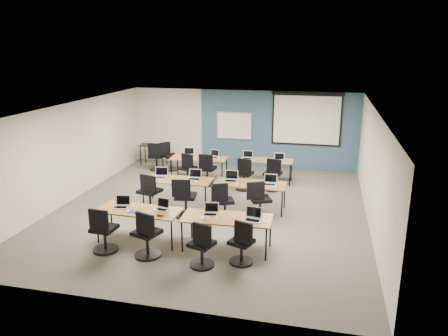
% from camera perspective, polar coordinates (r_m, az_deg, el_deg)
% --- Properties ---
extents(floor, '(8.00, 9.00, 0.02)m').
position_cam_1_polar(floor, '(11.63, -1.76, -5.46)').
color(floor, '#6B6354').
rests_on(floor, ground).
extents(ceiling, '(8.00, 9.00, 0.02)m').
position_cam_1_polar(ceiling, '(10.94, -1.88, 7.82)').
color(ceiling, white).
rests_on(ceiling, ground).
extents(wall_back, '(8.00, 0.04, 2.70)m').
position_cam_1_polar(wall_back, '(15.50, 2.49, 5.16)').
color(wall_back, beige).
rests_on(wall_back, ground).
extents(wall_front, '(8.00, 0.04, 2.70)m').
position_cam_1_polar(wall_front, '(7.20, -11.18, -8.08)').
color(wall_front, beige).
rests_on(wall_front, ground).
extents(wall_left, '(0.04, 9.00, 2.70)m').
position_cam_1_polar(wall_left, '(12.82, -19.38, 1.97)').
color(wall_left, beige).
rests_on(wall_left, ground).
extents(wall_right, '(0.04, 9.00, 2.70)m').
position_cam_1_polar(wall_right, '(10.92, 18.91, -0.31)').
color(wall_right, beige).
rests_on(wall_right, ground).
extents(blue_accent_panel, '(5.50, 0.04, 2.70)m').
position_cam_1_polar(blue_accent_panel, '(15.29, 7.09, 4.90)').
color(blue_accent_panel, '#3D5977').
rests_on(blue_accent_panel, wall_back).
extents(whiteboard, '(1.28, 0.03, 0.98)m').
position_cam_1_polar(whiteboard, '(15.46, 1.34, 5.52)').
color(whiteboard, '#9DA8AF').
rests_on(whiteboard, wall_back).
extents(projector_screen, '(2.40, 0.10, 1.82)m').
position_cam_1_polar(projector_screen, '(15.07, 10.75, 6.66)').
color(projector_screen, black).
rests_on(projector_screen, wall_back).
extents(training_table_front_left, '(1.84, 0.77, 0.73)m').
position_cam_1_polar(training_table_front_left, '(9.82, -11.03, -5.60)').
color(training_table_front_left, '#9F6C2B').
rests_on(training_table_front_left, floor).
extents(training_table_front_right, '(1.89, 0.79, 0.73)m').
position_cam_1_polar(training_table_front_right, '(9.23, 0.36, -6.72)').
color(training_table_front_right, '#A56132').
rests_on(training_table_front_right, floor).
extents(training_table_mid_left, '(1.86, 0.77, 0.73)m').
position_cam_1_polar(training_table_mid_left, '(11.81, -6.10, -1.69)').
color(training_table_mid_left, brown).
rests_on(training_table_mid_left, floor).
extents(training_table_mid_right, '(1.88, 0.78, 0.73)m').
position_cam_1_polar(training_table_mid_right, '(11.44, 3.42, -2.20)').
color(training_table_mid_right, brown).
rests_on(training_table_mid_right, floor).
extents(training_table_back_left, '(1.79, 0.75, 0.73)m').
position_cam_1_polar(training_table_back_left, '(13.99, -3.30, 1.18)').
color(training_table_back_left, brown).
rests_on(training_table_back_left, floor).
extents(training_table_back_right, '(1.67, 0.70, 0.73)m').
position_cam_1_polar(training_table_back_right, '(13.79, 5.55, 0.89)').
color(training_table_back_right, olive).
rests_on(training_table_back_right, floor).
extents(laptop_0, '(0.33, 0.28, 0.25)m').
position_cam_1_polar(laptop_0, '(10.02, -13.23, -4.65)').
color(laptop_0, silver).
rests_on(laptop_0, training_table_front_left).
extents(mouse_0, '(0.07, 0.10, 0.03)m').
position_cam_1_polar(mouse_0, '(9.74, -12.44, -5.52)').
color(mouse_0, white).
rests_on(mouse_0, training_table_front_left).
extents(task_chair_0, '(0.53, 0.53, 1.01)m').
position_cam_1_polar(task_chair_0, '(9.57, -15.48, -8.25)').
color(task_chair_0, black).
rests_on(task_chair_0, floor).
extents(laptop_1, '(0.31, 0.27, 0.24)m').
position_cam_1_polar(laptop_1, '(9.72, -8.10, -5.04)').
color(laptop_1, '#AFAFBD').
rests_on(laptop_1, training_table_front_left).
extents(mouse_1, '(0.08, 0.10, 0.03)m').
position_cam_1_polar(mouse_1, '(9.40, -7.77, -6.08)').
color(mouse_1, white).
rests_on(mouse_1, training_table_front_left).
extents(task_chair_1, '(0.57, 0.55, 1.03)m').
position_cam_1_polar(task_chair_1, '(9.14, -10.05, -9.01)').
color(task_chair_1, black).
rests_on(task_chair_1, floor).
extents(laptop_2, '(0.31, 0.27, 0.24)m').
position_cam_1_polar(laptop_2, '(9.36, -1.75, -5.72)').
color(laptop_2, '#B6B6B6').
rests_on(laptop_2, training_table_front_right).
extents(mouse_2, '(0.07, 0.10, 0.03)m').
position_cam_1_polar(mouse_2, '(9.16, -0.99, -6.55)').
color(mouse_2, white).
rests_on(mouse_2, training_table_front_right).
extents(task_chair_2, '(0.51, 0.49, 0.98)m').
position_cam_1_polar(task_chair_2, '(8.65, -2.90, -10.46)').
color(task_chair_2, black).
rests_on(task_chair_2, floor).
extents(laptop_3, '(0.34, 0.29, 0.26)m').
position_cam_1_polar(laptop_3, '(9.09, 3.81, -6.41)').
color(laptop_3, '#B1B1B1').
rests_on(laptop_3, training_table_front_right).
extents(mouse_3, '(0.07, 0.10, 0.03)m').
position_cam_1_polar(mouse_3, '(9.00, 5.30, -7.04)').
color(mouse_3, white).
rests_on(mouse_3, training_table_front_right).
extents(task_chair_3, '(0.50, 0.48, 0.96)m').
position_cam_1_polar(task_chair_3, '(8.76, 2.36, -10.14)').
color(task_chair_3, black).
rests_on(task_chair_3, floor).
extents(laptop_4, '(0.36, 0.30, 0.27)m').
position_cam_1_polar(laptop_4, '(12.03, -8.29, -0.89)').
color(laptop_4, '#B3B3B8').
rests_on(laptop_4, training_table_mid_left).
extents(mouse_4, '(0.07, 0.10, 0.03)m').
position_cam_1_polar(mouse_4, '(11.89, -7.67, -1.35)').
color(mouse_4, white).
rests_on(mouse_4, training_table_mid_left).
extents(task_chair_4, '(0.58, 0.58, 1.05)m').
position_cam_1_polar(task_chair_4, '(11.52, -9.68, -3.59)').
color(task_chair_4, black).
rests_on(task_chair_4, floor).
extents(laptop_5, '(0.34, 0.29, 0.26)m').
position_cam_1_polar(laptop_5, '(11.77, -3.88, -1.15)').
color(laptop_5, '#ACABB0').
rests_on(laptop_5, training_table_mid_left).
extents(mouse_5, '(0.08, 0.11, 0.04)m').
position_cam_1_polar(mouse_5, '(11.51, -3.72, -1.80)').
color(mouse_5, white).
rests_on(mouse_5, training_table_mid_left).
extents(task_chair_5, '(0.58, 0.58, 1.05)m').
position_cam_1_polar(task_chair_5, '(11.03, -5.15, -4.32)').
color(task_chair_5, black).
rests_on(task_chair_5, floor).
extents(laptop_6, '(0.35, 0.30, 0.27)m').
position_cam_1_polar(laptop_6, '(11.59, 0.90, -1.37)').
color(laptop_6, '#A4A5AB').
rests_on(laptop_6, training_table_mid_right).
extents(mouse_6, '(0.07, 0.10, 0.03)m').
position_cam_1_polar(mouse_6, '(11.29, 1.59, -2.13)').
color(mouse_6, white).
rests_on(mouse_6, training_table_mid_right).
extents(task_chair_6, '(0.51, 0.48, 0.96)m').
position_cam_1_polar(task_chair_6, '(10.91, -0.05, -4.71)').
color(task_chair_6, black).
rests_on(task_chair_6, floor).
extents(laptop_7, '(0.34, 0.29, 0.26)m').
position_cam_1_polar(laptop_7, '(11.36, 6.05, -1.83)').
color(laptop_7, silver).
rests_on(laptop_7, training_table_mid_right).
extents(mouse_7, '(0.07, 0.10, 0.03)m').
position_cam_1_polar(mouse_7, '(11.16, 6.65, -2.47)').
color(mouse_7, white).
rests_on(mouse_7, training_table_mid_right).
extents(task_chair_7, '(0.59, 0.55, 1.03)m').
position_cam_1_polar(task_chair_7, '(10.90, 4.61, -4.63)').
color(task_chair_7, black).
rests_on(task_chair_7, floor).
extents(laptop_8, '(0.35, 0.29, 0.26)m').
position_cam_1_polar(laptop_8, '(14.24, -4.70, 1.86)').
color(laptop_8, '#ADADAD').
rests_on(laptop_8, training_table_back_left).
extents(mouse_8, '(0.07, 0.10, 0.03)m').
position_cam_1_polar(mouse_8, '(13.96, -3.69, 1.37)').
color(mouse_8, white).
rests_on(mouse_8, training_table_back_left).
extents(task_chair_8, '(0.53, 0.51, 0.99)m').
position_cam_1_polar(task_chair_8, '(13.70, -4.79, -0.38)').
color(task_chair_8, black).
rests_on(task_chair_8, floor).
extents(laptop_9, '(0.31, 0.27, 0.24)m').
position_cam_1_polar(laptop_9, '(14.00, -1.31, 1.65)').
color(laptop_9, silver).
rests_on(laptop_9, training_table_back_left).
extents(mouse_9, '(0.06, 0.09, 0.03)m').
position_cam_1_polar(mouse_9, '(13.88, -0.65, 1.32)').
color(mouse_9, white).
rests_on(mouse_9, training_table_back_left).
extents(task_chair_9, '(0.54, 0.54, 1.02)m').
position_cam_1_polar(task_chair_9, '(13.49, -2.24, -0.53)').
color(task_chair_9, black).
rests_on(task_chair_9, floor).
extents(laptop_10, '(0.32, 0.27, 0.24)m').
position_cam_1_polar(laptop_10, '(13.85, 3.08, 1.48)').
color(laptop_10, '#B1B1B1').
rests_on(laptop_10, training_table_back_right).
extents(mouse_10, '(0.06, 0.10, 0.03)m').
position_cam_1_polar(mouse_10, '(13.66, 3.92, 1.04)').
color(mouse_10, white).
rests_on(mouse_10, training_table_back_right).
extents(task_chair_10, '(0.52, 0.52, 1.00)m').
position_cam_1_polar(task_chair_10, '(13.04, 2.64, -1.15)').
color(task_chair_10, black).
rests_on(task_chair_10, floor).
extents(laptop_11, '(0.32, 0.27, 0.25)m').
position_cam_1_polar(laptop_11, '(13.64, 7.20, 1.15)').
color(laptop_11, '#AFAFAF').
rests_on(laptop_11, training_table_back_right).
extents(mouse_11, '(0.07, 0.10, 0.03)m').
position_cam_1_polar(mouse_11, '(13.49, 7.82, 0.74)').
color(mouse_11, white).
rests_on(mouse_11, training_table_back_right).
extents(task_chair_11, '(0.53, 0.53, 1.01)m').
position_cam_1_polar(task_chair_11, '(13.09, 6.40, -1.16)').
color(task_chair_11, black).
rests_on(task_chair_11, floor).
extents(blue_mousepad, '(0.25, 0.21, 0.01)m').
position_cam_1_polar(blue_mousepad, '(9.70, -11.71, -5.63)').
color(blue_mousepad, navy).
rests_on(blue_mousepad, training_table_front_left).
extents(snack_bowl, '(0.27, 0.27, 0.05)m').
position_cam_1_polar(snack_bowl, '(9.44, -8.26, -5.92)').
color(snack_bowl, brown).
rests_on(snack_bowl, training_table_front_left).
extents(snack_plate, '(0.22, 0.22, 0.01)m').
position_cam_1_polar(snack_plate, '(9.21, -2.57, -6.47)').
color(snack_plate, white).
rests_on(snack_plate, training_table_front_right).
extents(coffee_cup, '(0.09, 0.09, 0.07)m').
position_cam_1_polar(coffee_cup, '(9.05, -2.46, -6.60)').
color(coffee_cup, silver).
rests_on(coffee_cup, snack_plate).
extents(utility_table, '(0.96, 0.53, 0.75)m').
position_cam_1_polar(utility_table, '(15.89, -9.20, 2.70)').
color(utility_table, black).
rests_on(utility_table, floor).
extents(spare_chair_a, '(0.63, 0.52, 1.00)m').
position_cam_1_polar(spare_chair_a, '(15.23, -7.15, 1.25)').
color(spare_chair_a, black).
rests_on(spare_chair_a, floor).
extents(spare_chair_b, '(0.51, 0.51, 0.99)m').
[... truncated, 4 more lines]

